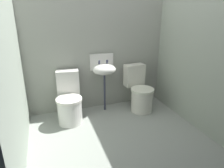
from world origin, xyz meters
TOP-DOWN VIEW (x-y plane):
  - ground_plane at (0.00, 0.00)m, footprint 2.82×2.46m
  - wall_back at (0.00, 1.08)m, footprint 2.82×0.10m
  - wall_left at (-1.26, 0.10)m, footprint 0.10×2.26m
  - wall_right at (1.26, 0.10)m, footprint 0.10×2.26m
  - toilet_left at (-0.57, 0.68)m, footprint 0.45×0.63m
  - toilet_right at (0.67, 0.68)m, footprint 0.43×0.62m
  - sink at (0.06, 0.87)m, footprint 0.42×0.35m

SIDE VIEW (x-z plane):
  - ground_plane at x=0.00m, z-range -0.08..0.00m
  - toilet_left at x=-0.57m, z-range -0.07..0.71m
  - toilet_right at x=0.67m, z-range -0.07..0.71m
  - sink at x=0.06m, z-range 0.26..1.25m
  - wall_back at x=0.00m, z-range 0.00..2.13m
  - wall_left at x=-1.26m, z-range 0.00..2.13m
  - wall_right at x=1.26m, z-range 0.00..2.13m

